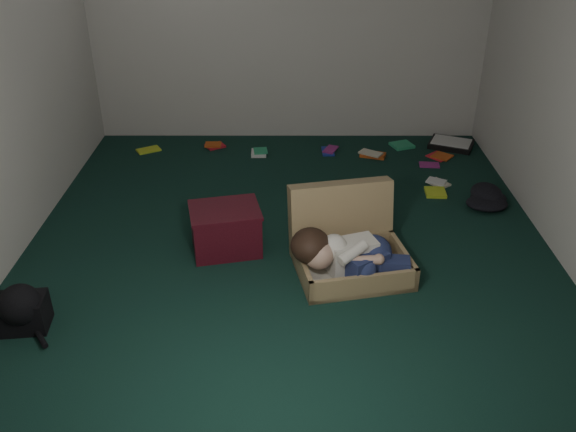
{
  "coord_description": "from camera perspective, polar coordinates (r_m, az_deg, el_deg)",
  "views": [
    {
      "loc": [
        0.0,
        -3.95,
        2.5
      ],
      "look_at": [
        0.0,
        -0.15,
        0.35
      ],
      "focal_mm": 38.0,
      "sensor_mm": 36.0,
      "label": 1
    }
  ],
  "objects": [
    {
      "name": "paper_tray",
      "position": [
        6.62,
        15.01,
        6.53
      ],
      "size": [
        0.52,
        0.47,
        0.06
      ],
      "rotation": [
        0.0,
        0.0,
        -0.41
      ],
      "color": "black",
      "rests_on": "floor"
    },
    {
      "name": "suitcase",
      "position": [
        4.4,
        5.6,
        -2.65
      ],
      "size": [
        0.9,
        0.88,
        0.56
      ],
      "rotation": [
        0.0,
        0.0,
        0.2
      ],
      "color": "tan",
      "rests_on": "floor"
    },
    {
      "name": "wall_back",
      "position": [
        6.32,
        0.03,
        18.54
      ],
      "size": [
        4.5,
        0.0,
        4.5
      ],
      "primitive_type": "plane",
      "rotation": [
        1.57,
        0.0,
        0.0
      ],
      "color": "silver",
      "rests_on": "ground"
    },
    {
      "name": "floor",
      "position": [
        4.67,
        0.0,
        -2.83
      ],
      "size": [
        4.5,
        4.5,
        0.0
      ],
      "primitive_type": "plane",
      "color": "black",
      "rests_on": "ground"
    },
    {
      "name": "maroon_bin",
      "position": [
        4.57,
        -5.85,
        -1.24
      ],
      "size": [
        0.59,
        0.5,
        0.35
      ],
      "rotation": [
        0.0,
        0.0,
        0.22
      ],
      "color": "#420D17",
      "rests_on": "floor"
    },
    {
      "name": "backpack",
      "position": [
        4.17,
        -23.73,
        -8.22
      ],
      "size": [
        0.43,
        0.36,
        0.24
      ],
      "primitive_type": null,
      "rotation": [
        0.0,
        0.0,
        0.11
      ],
      "color": "black",
      "rests_on": "floor"
    },
    {
      "name": "book_scatter",
      "position": [
        6.11,
        5.24,
        5.33
      ],
      "size": [
        3.17,
        1.3,
        0.02
      ],
      "color": "#C6E027",
      "rests_on": "floor"
    },
    {
      "name": "person",
      "position": [
        4.21,
        5.68,
        -3.57
      ],
      "size": [
        0.85,
        0.42,
        0.35
      ],
      "rotation": [
        0.0,
        0.0,
        0.2
      ],
      "color": "white",
      "rests_on": "suitcase"
    },
    {
      "name": "clothing_pile",
      "position": [
        5.47,
        18.01,
        1.55
      ],
      "size": [
        0.53,
        0.48,
        0.14
      ],
      "primitive_type": null,
      "rotation": [
        0.0,
        0.0,
        0.33
      ],
      "color": "black",
      "rests_on": "floor"
    },
    {
      "name": "wall_front",
      "position": [
        2.08,
        -0.07,
        -5.69
      ],
      "size": [
        4.5,
        0.0,
        4.5
      ],
      "primitive_type": "plane",
      "rotation": [
        -1.57,
        0.0,
        0.0
      ],
      "color": "silver",
      "rests_on": "ground"
    }
  ]
}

